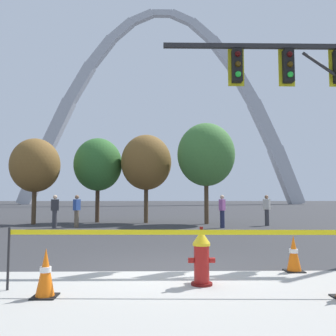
% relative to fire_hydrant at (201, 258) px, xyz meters
% --- Properties ---
extents(ground_plane, '(240.00, 240.00, 0.00)m').
position_rel_fire_hydrant_xyz_m(ground_plane, '(-0.66, 1.15, -0.47)').
color(ground_plane, '#333335').
extents(fire_hydrant, '(0.46, 0.48, 0.99)m').
position_rel_fire_hydrant_xyz_m(fire_hydrant, '(0.00, 0.00, 0.00)').
color(fire_hydrant, '#5E0F0D').
rests_on(fire_hydrant, ground).
extents(caution_tape_barrier, '(5.93, 0.20, 1.01)m').
position_rel_fire_hydrant_xyz_m(caution_tape_barrier, '(-0.21, -0.37, 0.24)').
color(caution_tape_barrier, '#232326').
rests_on(caution_tape_barrier, ground).
extents(traffic_cone_mid_sidewalk, '(0.36, 0.36, 0.73)m').
position_rel_fire_hydrant_xyz_m(traffic_cone_mid_sidewalk, '(1.98, 1.06, -0.11)').
color(traffic_cone_mid_sidewalk, black).
rests_on(traffic_cone_mid_sidewalk, ground).
extents(traffic_cone_curb_edge, '(0.36, 0.36, 0.73)m').
position_rel_fire_hydrant_xyz_m(traffic_cone_curb_edge, '(-2.43, -0.70, -0.11)').
color(traffic_cone_curb_edge, black).
rests_on(traffic_cone_curb_edge, ground).
extents(traffic_signal_gantry, '(6.42, 0.44, 6.00)m').
position_rel_fire_hydrant_xyz_m(traffic_signal_gantry, '(3.81, 3.20, 3.80)').
color(traffic_signal_gantry, '#232326').
rests_on(traffic_signal_gantry, ground).
extents(monument_arch, '(57.25, 2.64, 41.01)m').
position_rel_fire_hydrant_xyz_m(monument_arch, '(-0.66, 65.90, 17.78)').
color(monument_arch, '#B2B5BC').
rests_on(monument_arch, ground).
extents(tree_far_left, '(2.71, 2.71, 4.74)m').
position_rel_fire_hydrant_xyz_m(tree_far_left, '(-7.70, 13.64, 2.77)').
color(tree_far_left, brown).
rests_on(tree_far_left, ground).
extents(tree_left_mid, '(2.86, 2.86, 5.00)m').
position_rel_fire_hydrant_xyz_m(tree_left_mid, '(-4.49, 15.14, 2.95)').
color(tree_left_mid, '#473323').
rests_on(tree_left_mid, ground).
extents(tree_center_left, '(2.92, 2.92, 5.12)m').
position_rel_fire_hydrant_xyz_m(tree_center_left, '(-1.58, 14.54, 3.03)').
color(tree_center_left, brown).
rests_on(tree_center_left, ground).
extents(tree_center_right, '(3.23, 3.23, 5.65)m').
position_rel_fire_hydrant_xyz_m(tree_center_right, '(1.81, 13.73, 3.40)').
color(tree_center_right, brown).
rests_on(tree_center_right, ground).
extents(pedestrian_walking_left, '(0.36, 0.39, 1.59)m').
position_rel_fire_hydrant_xyz_m(pedestrian_walking_left, '(2.26, 11.19, 0.35)').
color(pedestrian_walking_left, '#232847').
rests_on(pedestrian_walking_left, ground).
extents(pedestrian_standing_center, '(0.33, 0.39, 1.59)m').
position_rel_fire_hydrant_xyz_m(pedestrian_standing_center, '(-4.85, 11.52, 0.35)').
color(pedestrian_standing_center, brown).
rests_on(pedestrian_standing_center, ground).
extents(pedestrian_walking_right, '(0.38, 0.38, 1.59)m').
position_rel_fire_hydrant_xyz_m(pedestrian_walking_right, '(4.81, 12.46, 0.35)').
color(pedestrian_walking_right, '#38383D').
rests_on(pedestrian_walking_right, ground).
extents(pedestrian_near_trees, '(0.39, 0.34, 1.59)m').
position_rel_fire_hydrant_xyz_m(pedestrian_near_trees, '(-5.85, 11.25, 0.35)').
color(pedestrian_near_trees, '#38383D').
rests_on(pedestrian_near_trees, ground).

